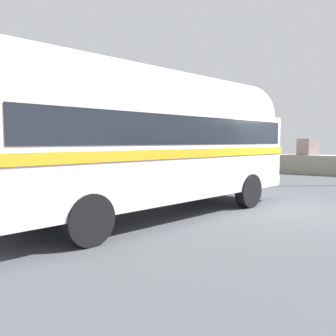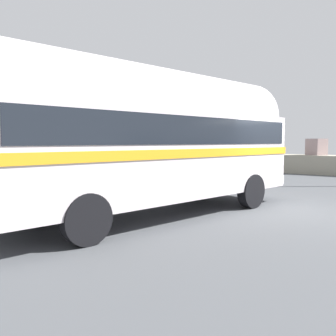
{
  "view_description": "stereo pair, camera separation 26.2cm",
  "coord_description": "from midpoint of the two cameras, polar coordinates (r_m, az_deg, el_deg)",
  "views": [
    {
      "loc": [
        2.56,
        -9.72,
        1.9
      ],
      "look_at": [
        -1.81,
        -3.09,
        1.29
      ],
      "focal_mm": 36.92,
      "sensor_mm": 36.0,
      "label": 1
    },
    {
      "loc": [
        2.77,
        -9.57,
        1.9
      ],
      "look_at": [
        -1.81,
        -3.09,
        1.29
      ],
      "focal_mm": 36.92,
      "sensor_mm": 36.0,
      "label": 2
    }
  ],
  "objects": [
    {
      "name": "ground",
      "position": [
        10.18,
        19.64,
        -6.53
      ],
      "size": [
        32.0,
        26.0,
        0.02
      ],
      "color": "#46484C"
    },
    {
      "name": "vintage_coach",
      "position": [
        8.72,
        -1.17,
        5.41
      ],
      "size": [
        4.17,
        8.9,
        3.7
      ],
      "rotation": [
        0.0,
        0.0,
        -0.21
      ],
      "color": "black",
      "rests_on": "ground"
    }
  ]
}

